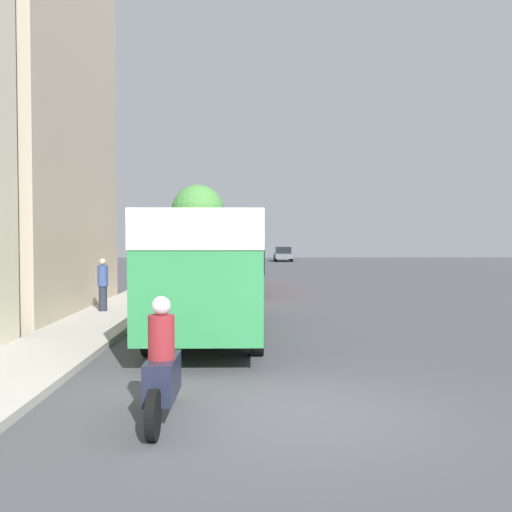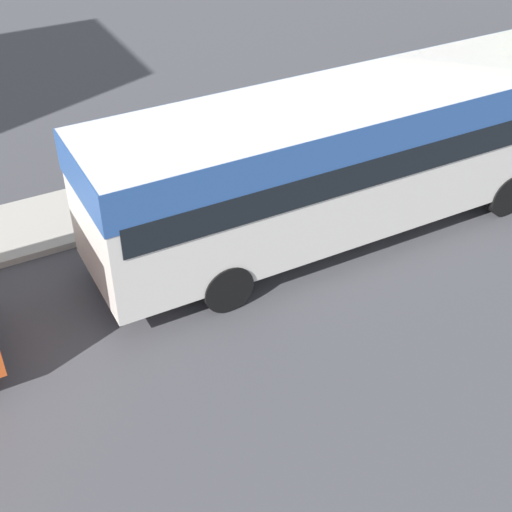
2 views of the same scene
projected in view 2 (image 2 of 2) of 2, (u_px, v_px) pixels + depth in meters
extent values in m
cube|color=silver|center=(352.00, 154.00, 14.60)|extent=(2.53, 11.21, 2.68)
cube|color=#2D569E|center=(356.00, 112.00, 14.04)|extent=(2.56, 11.26, 0.80)
cube|color=black|center=(353.00, 140.00, 14.40)|extent=(2.58, 10.76, 0.59)
cylinder|color=black|center=(438.00, 150.00, 17.53)|extent=(0.28, 1.00, 1.00)
cylinder|color=black|center=(506.00, 194.00, 15.89)|extent=(0.28, 1.00, 1.00)
cylinder|color=black|center=(178.00, 225.00, 14.92)|extent=(0.28, 1.00, 1.00)
cylinder|color=black|center=(227.00, 287.00, 13.27)|extent=(0.28, 1.00, 1.00)
cylinder|color=#232838|center=(222.00, 176.00, 16.39)|extent=(0.31, 0.31, 0.83)
cylinder|color=maroon|center=(221.00, 147.00, 15.94)|extent=(0.39, 0.39, 0.69)
sphere|color=tan|center=(221.00, 129.00, 15.66)|extent=(0.22, 0.22, 0.22)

